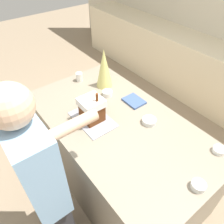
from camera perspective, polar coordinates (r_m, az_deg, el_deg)
name	(u,v)px	position (r m, az deg, el deg)	size (l,w,h in m)	color
ground_plane	(116,178)	(2.59, 1.09, -16.84)	(12.00, 12.00, 0.00)	gray
kitchen_island	(117,154)	(2.22, 1.23, -10.82)	(1.79, 0.99, 0.89)	gray
baking_tray	(93,119)	(1.92, -5.08, -1.92)	(0.41, 0.27, 0.01)	#9E9EA8
gingerbread_house	(92,109)	(1.84, -5.29, 0.78)	(0.18, 0.19, 0.29)	#5B2D14
decorative_tree	(104,68)	(2.22, -2.07, 11.30)	(0.17, 0.17, 0.41)	#DBD675
candy_bowl_behind_tray	(219,150)	(1.84, 26.16, -8.88)	(0.09, 0.09, 0.04)	white
candy_bowl_near_tray_right	(107,93)	(2.16, -1.22, 4.97)	(0.10, 0.10, 0.05)	white
candy_bowl_center_rear	(149,121)	(1.90, 9.70, -2.27)	(0.12, 0.12, 0.04)	silver
candy_bowl_far_right	(198,185)	(1.59, 21.64, -17.41)	(0.10, 0.10, 0.04)	silver
cookbook	(134,101)	(2.10, 5.75, 2.89)	(0.19, 0.16, 0.02)	#3F598C
mug	(79,77)	(2.40, -8.52, 9.05)	(0.07, 0.07, 0.09)	white
person	(44,188)	(1.59, -17.40, -18.41)	(0.44, 0.56, 1.69)	#333338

